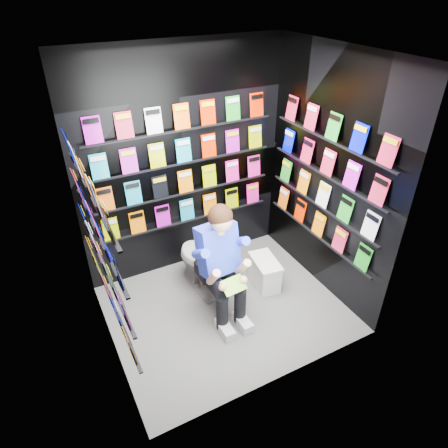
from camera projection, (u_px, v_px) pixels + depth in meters
floor at (225, 309)px, 4.36m from camera, size 2.40×2.40×0.00m
ceiling at (226, 54)px, 2.96m from camera, size 2.40×2.40×0.00m
wall_back at (183, 166)px, 4.41m from camera, size 2.40×0.04×2.60m
wall_front at (289, 266)px, 2.91m from camera, size 2.40×0.04×2.60m
wall_left at (93, 240)px, 3.19m from camera, size 0.04×2.00×2.60m
wall_right at (328, 179)px, 4.13m from camera, size 0.04×2.00×2.60m
comics_back at (184, 166)px, 4.38m from camera, size 2.10×0.06×1.37m
comics_left at (97, 239)px, 3.20m from camera, size 0.06×1.70×1.37m
comics_right at (326, 179)px, 4.11m from camera, size 0.06×1.70×1.37m
toilet at (202, 261)px, 4.48m from camera, size 0.48×0.78×0.73m
longbox at (265, 273)px, 4.62m from camera, size 0.29×0.45×0.32m
longbox_lid at (265, 261)px, 4.53m from camera, size 0.31×0.47×0.03m
reader at (217, 249)px, 3.97m from camera, size 0.60×0.82×1.44m
held_comic at (234, 285)px, 3.82m from camera, size 0.25×0.16×0.10m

